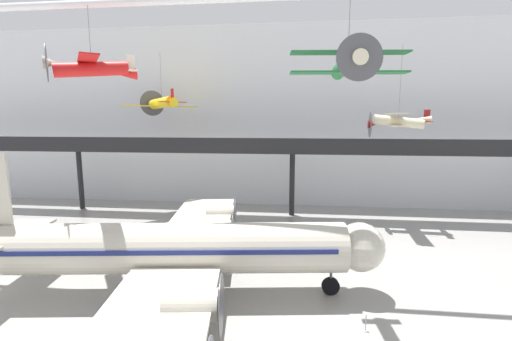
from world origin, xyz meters
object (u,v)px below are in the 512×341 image
object	(u,v)px
suspended_plane_cream_biplane	(398,121)
airliner_silver_main	(167,249)
suspended_plane_yellow_lowwing	(162,103)
stanchion_barrier	(366,326)
suspended_plane_green_biplane	(348,66)
suspended_plane_red_highwing	(92,68)

from	to	relation	value
suspended_plane_cream_biplane	airliner_silver_main	bearing A→B (deg)	46.95
suspended_plane_yellow_lowwing	stanchion_barrier	xyz separation A→B (m)	(21.96, -24.15, -14.58)
airliner_silver_main	suspended_plane_yellow_lowwing	bearing A→B (deg)	104.13
suspended_plane_green_biplane	airliner_silver_main	bearing A→B (deg)	-101.23
suspended_plane_green_biplane	suspended_plane_yellow_lowwing	distance (m)	30.61
suspended_plane_red_highwing	stanchion_barrier	xyz separation A→B (m)	(20.12, -5.65, -16.40)
airliner_silver_main	suspended_plane_green_biplane	size ratio (longest dim) A/B	5.29
suspended_plane_cream_biplane	stanchion_barrier	size ratio (longest dim) A/B	9.68
suspended_plane_yellow_lowwing	airliner_silver_main	bearing A→B (deg)	159.02
airliner_silver_main	suspended_plane_yellow_lowwing	distance (m)	25.66
suspended_plane_cream_biplane	stanchion_barrier	bearing A→B (deg)	75.90
airliner_silver_main	suspended_plane_cream_biplane	world-z (taller)	suspended_plane_cream_biplane
suspended_plane_green_biplane	suspended_plane_red_highwing	xyz separation A→B (m)	(-18.65, 4.21, 0.74)
airliner_silver_main	suspended_plane_cream_biplane	xyz separation A→B (m)	(20.85, 19.01, 8.98)
suspended_plane_cream_biplane	suspended_plane_yellow_lowwing	distance (m)	29.50
suspended_plane_cream_biplane	suspended_plane_red_highwing	distance (m)	32.10
suspended_plane_yellow_lowwing	suspended_plane_red_highwing	xyz separation A→B (m)	(1.84, -18.50, 1.82)
stanchion_barrier	suspended_plane_cream_biplane	bearing A→B (deg)	71.31
suspended_plane_green_biplane	suspended_plane_yellow_lowwing	size ratio (longest dim) A/B	0.82
suspended_plane_yellow_lowwing	suspended_plane_red_highwing	world-z (taller)	suspended_plane_red_highwing
airliner_silver_main	suspended_plane_green_biplane	world-z (taller)	suspended_plane_green_biplane
suspended_plane_cream_biplane	suspended_plane_green_biplane	distance (m)	22.39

